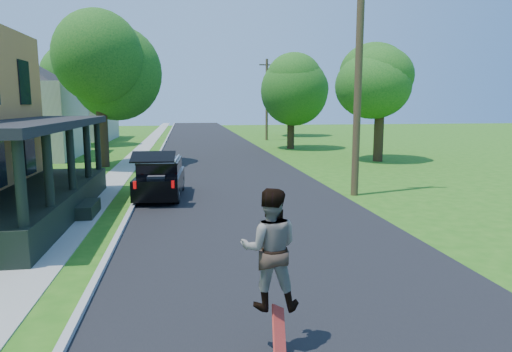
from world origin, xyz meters
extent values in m
plane|color=#256313|center=(0.00, 0.00, 0.00)|extent=(140.00, 140.00, 0.00)
cube|color=black|center=(0.00, 20.00, 0.00)|extent=(8.00, 120.00, 0.02)
cube|color=#9E9D98|center=(-4.05, 20.00, 0.00)|extent=(0.15, 120.00, 0.12)
cube|color=gray|center=(-5.60, 20.00, 0.00)|extent=(1.30, 120.00, 0.03)
cube|color=black|center=(-6.80, 6.00, 0.45)|extent=(2.40, 10.00, 0.90)
cube|color=black|center=(-6.80, 6.00, 3.00)|extent=(2.60, 10.30, 0.25)
cube|color=beige|center=(-13.50, 24.00, 2.50)|extent=(8.00, 8.00, 5.00)
pyramid|color=black|center=(-13.50, 24.00, 7.20)|extent=(12.78, 12.78, 2.20)
cube|color=beige|center=(-13.50, 40.00, 2.50)|extent=(8.00, 8.00, 5.00)
pyramid|color=black|center=(-13.50, 40.00, 7.20)|extent=(12.78, 12.78, 2.20)
cube|color=black|center=(-3.17, 8.71, 0.58)|extent=(1.87, 3.99, 0.75)
cube|color=black|center=(-3.16, 8.85, 1.18)|extent=(1.65, 2.50, 0.49)
cube|color=black|center=(-3.16, 8.85, 1.44)|extent=(1.69, 2.58, 0.07)
cube|color=black|center=(-3.28, 6.81, 1.81)|extent=(1.55, 0.90, 0.34)
cube|color=#36353B|center=(-3.24, 7.55, 0.84)|extent=(0.65, 0.57, 0.40)
cube|color=silver|center=(-3.81, 8.89, 1.52)|extent=(0.18, 2.14, 0.05)
cube|color=silver|center=(-2.51, 8.81, 1.52)|extent=(0.18, 2.14, 0.05)
cube|color=#990505|center=(-3.94, 6.83, 0.84)|extent=(0.11, 0.06, 0.27)
cube|color=#990505|center=(-2.63, 6.75, 0.84)|extent=(0.11, 0.06, 0.27)
cylinder|color=black|center=(-3.80, 10.04, 0.30)|extent=(0.25, 0.61, 0.60)
cylinder|color=black|center=(-2.38, 9.95, 0.30)|extent=(0.25, 0.61, 0.60)
cylinder|color=black|center=(-3.96, 7.47, 0.30)|extent=(0.25, 0.61, 0.60)
cylinder|color=black|center=(-2.54, 7.39, 0.30)|extent=(0.25, 0.61, 0.60)
imported|color=black|center=(-1.00, -3.00, 1.56)|extent=(0.96, 0.80, 1.78)
cube|color=#A6180E|center=(-0.93, -3.34, 0.42)|extent=(0.29, 0.73, 0.65)
cylinder|color=black|center=(-6.88, 18.27, 1.95)|extent=(0.74, 0.74, 3.90)
sphere|color=#3F8222|center=(-6.88, 18.27, 5.62)|extent=(6.13, 6.13, 5.18)
sphere|color=#3F8222|center=(-6.38, 18.03, 6.77)|extent=(5.31, 5.31, 4.49)
sphere|color=#3F8222|center=(-7.52, 18.59, 6.20)|extent=(5.45, 5.45, 4.61)
cylinder|color=black|center=(-10.83, 33.19, 2.05)|extent=(0.75, 0.75, 4.10)
sphere|color=#3F8222|center=(-10.83, 33.19, 5.93)|extent=(6.47, 6.47, 5.49)
sphere|color=#3F8222|center=(-10.45, 32.77, 7.15)|extent=(5.61, 5.61, 4.76)
sphere|color=#3F8222|center=(-11.30, 33.75, 6.54)|extent=(5.75, 5.75, 4.88)
cylinder|color=black|center=(10.00, 18.24, 1.66)|extent=(0.75, 0.75, 3.31)
sphere|color=#3F8222|center=(10.00, 18.24, 5.02)|extent=(6.34, 6.34, 5.12)
sphere|color=#3F8222|center=(10.51, 18.05, 6.15)|extent=(5.50, 5.50, 4.43)
sphere|color=#3F8222|center=(9.36, 18.51, 5.59)|extent=(5.64, 5.64, 4.55)
cylinder|color=black|center=(6.34, 27.08, 1.66)|extent=(0.71, 0.71, 3.32)
sphere|color=#3F8222|center=(6.34, 27.08, 5.04)|extent=(6.36, 6.36, 5.14)
sphere|color=#3F8222|center=(6.82, 26.89, 6.18)|extent=(5.51, 5.51, 4.46)
sphere|color=#3F8222|center=(5.73, 27.33, 5.61)|extent=(5.66, 5.66, 4.57)
cylinder|color=black|center=(9.92, 41.99, 1.76)|extent=(0.74, 0.74, 3.52)
sphere|color=#3F8222|center=(9.92, 41.99, 5.17)|extent=(6.56, 6.56, 4.94)
sphere|color=#3F8222|center=(10.40, 41.89, 6.26)|extent=(5.69, 5.69, 4.29)
sphere|color=#3F8222|center=(9.30, 42.14, 5.71)|extent=(5.83, 5.83, 4.40)
cylinder|color=#483621|center=(4.50, 7.93, 5.74)|extent=(0.33, 0.33, 11.48)
cylinder|color=#483621|center=(5.99, 36.21, 4.01)|extent=(0.27, 0.27, 8.02)
cube|color=#483621|center=(5.99, 36.21, 7.44)|extent=(1.55, 0.21, 0.12)
camera|label=1|loc=(-2.17, -9.22, 3.62)|focal=32.00mm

